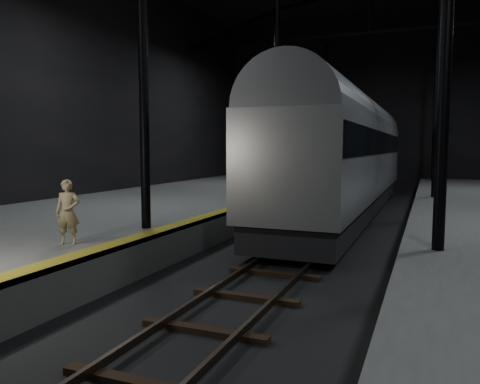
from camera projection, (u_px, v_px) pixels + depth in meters
The scene contains 6 objects.
ground at pixel (311, 246), 15.57m from camera, with size 44.00×44.00×0.00m, color black.
platform_left at pixel (124, 218), 18.33m from camera, with size 9.00×43.80×1.00m, color #52524F.
tactile_strip at pixel (222, 211), 16.69m from camera, with size 0.50×43.80×0.01m, color olive.
track at pixel (311, 244), 15.57m from camera, with size 2.40×43.00×0.24m.
train at pixel (348, 149), 21.92m from camera, with size 3.20×21.39×5.72m.
woman at pixel (68, 212), 10.86m from camera, with size 0.56×0.37×1.53m, color tan.
Camera 1 is at (3.56, -15.10, 3.26)m, focal length 35.00 mm.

